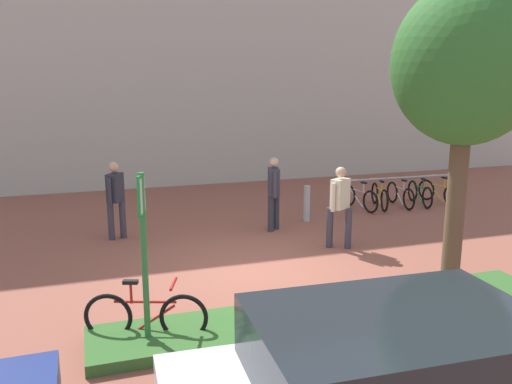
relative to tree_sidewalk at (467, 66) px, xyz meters
The scene contains 11 objects.
ground_plane 4.98m from the tree_sidewalk, 133.89° to the left, with size 60.00×60.00×0.00m, color brown.
building_facade 11.69m from the tree_sidewalk, 101.73° to the left, with size 28.00×1.20×10.00m, color #B2ADA3.
planter_strip 4.02m from the tree_sidewalk, behind, with size 7.00×1.10×0.16m, color #336028.
tree_sidewalk is the anchor object (origin of this frame).
parking_sign_post 5.03m from the tree_sidewalk, behind, with size 0.13×0.35×2.34m.
bike_at_sign 5.63m from the tree_sidewalk, behind, with size 1.61×0.64×0.86m.
bike_rack_cluster 7.51m from the tree_sidewalk, 63.05° to the left, with size 3.21×1.60×0.83m.
bollard_steel 6.23m from the tree_sidewalk, 90.56° to the left, with size 0.16×0.16×0.90m, color #ADADB2.
person_suited_dark 5.63m from the tree_sidewalk, 102.94° to the left, with size 0.33×0.60×1.72m.
person_shirt_blue 4.15m from the tree_sidewalk, 94.74° to the left, with size 0.54×0.41×1.72m.
person_suited_navy 7.51m from the tree_sidewalk, 131.24° to the left, with size 0.41×0.54×1.72m.
Camera 1 is at (-2.82, -8.75, 3.45)m, focal length 36.84 mm.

